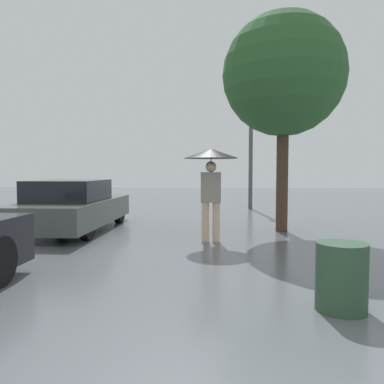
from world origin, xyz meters
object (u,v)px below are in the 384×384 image
(pedestrian, at_px, (211,167))
(tree, at_px, (284,76))
(parked_car_farthest, at_px, (72,207))
(trash_bin, at_px, (341,277))
(street_lamp, at_px, (251,131))

(pedestrian, height_order, tree, tree)
(parked_car_farthest, xyz_separation_m, trash_bin, (4.80, -4.95, -0.22))
(parked_car_farthest, relative_size, trash_bin, 5.93)
(tree, height_order, street_lamp, tree)
(street_lamp, relative_size, trash_bin, 6.31)
(street_lamp, bearing_deg, trash_bin, -90.01)
(street_lamp, bearing_deg, tree, -87.11)
(trash_bin, bearing_deg, street_lamp, 89.99)
(pedestrian, height_order, parked_car_farthest, pedestrian)
(pedestrian, relative_size, trash_bin, 2.68)
(parked_car_farthest, relative_size, tree, 0.82)
(tree, bearing_deg, trash_bin, -93.02)
(pedestrian, xyz_separation_m, tree, (1.67, 1.44, 2.15))
(tree, distance_m, street_lamp, 5.35)
(tree, bearing_deg, parked_car_farthest, -178.14)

